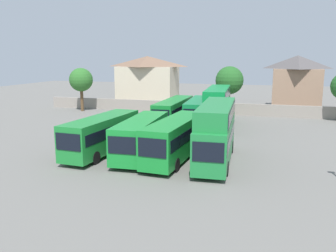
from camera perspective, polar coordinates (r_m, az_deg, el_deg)
ground at (r=48.67m, az=4.99°, el=0.61°), size 140.00×140.00×0.00m
depot_boundary_wall at (r=56.07m, az=6.59°, el=2.90°), size 56.00×0.50×1.80m
bus_1 at (r=33.05m, az=-10.59°, el=-1.09°), size 3.27×10.47×3.42m
bus_2 at (r=31.74m, az=-4.29°, el=-1.47°), size 3.13×10.27×3.37m
bus_3 at (r=30.68m, az=1.28°, el=-1.74°), size 3.21×10.91×3.51m
bus_4 at (r=29.97m, az=7.77°, el=-0.58°), size 3.15×11.05×4.98m
bus_5 at (r=46.68m, az=0.94°, el=2.54°), size 2.60×11.86×3.28m
bus_6 at (r=45.84m, az=4.98°, el=2.44°), size 3.15×10.58×3.43m
bus_7 at (r=45.46m, az=7.96°, el=3.37°), size 3.30×12.09×4.96m
house_terrace_left at (r=67.41m, az=-3.32°, el=7.45°), size 11.19×6.83×8.98m
house_terrace_centre at (r=63.67m, az=20.00°, el=6.65°), size 8.00×7.76×9.09m
tree_left_of_lot at (r=59.92m, az=-13.86°, el=7.21°), size 3.83×3.83×7.07m
tree_right_of_lot at (r=57.70m, az=9.89°, el=7.26°), size 4.46×4.46×7.38m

